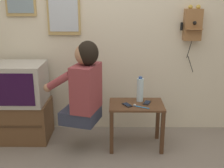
# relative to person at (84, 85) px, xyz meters

# --- Properties ---
(wall_back) EXTENTS (6.80, 0.05, 2.55)m
(wall_back) POSITION_rel_person_xyz_m (0.18, 0.59, 0.53)
(wall_back) COLOR beige
(wall_back) RESTS_ON ground_plane
(side_table) EXTENTS (0.59, 0.39, 0.50)m
(side_table) POSITION_rel_person_xyz_m (0.55, 0.10, -0.35)
(side_table) COLOR #51331E
(side_table) RESTS_ON ground_plane
(person) EXTENTS (0.59, 0.50, 0.87)m
(person) POSITION_rel_person_xyz_m (0.00, 0.00, 0.00)
(person) COLOR #2D3347
(person) RESTS_ON ground_plane
(tv_stand) EXTENTS (0.61, 0.46, 0.46)m
(tv_stand) POSITION_rel_person_xyz_m (-0.75, 0.27, -0.52)
(tv_stand) COLOR brown
(tv_stand) RESTS_ON ground_plane
(television) EXTENTS (0.57, 0.47, 0.45)m
(television) POSITION_rel_person_xyz_m (-0.76, 0.25, -0.07)
(television) COLOR #ADA89E
(television) RESTS_ON tv_stand
(wall_phone_antique) EXTENTS (0.24, 0.18, 0.77)m
(wall_phone_antique) POSITION_rel_person_xyz_m (1.20, 0.51, 0.56)
(wall_phone_antique) COLOR olive
(cell_phone_held) EXTENTS (0.11, 0.14, 0.01)m
(cell_phone_held) POSITION_rel_person_xyz_m (0.45, 0.05, -0.24)
(cell_phone_held) COLOR black
(cell_phone_held) RESTS_ON side_table
(cell_phone_spare) EXTENTS (0.10, 0.14, 0.01)m
(cell_phone_spare) POSITION_rel_person_xyz_m (0.67, 0.12, -0.24)
(cell_phone_spare) COLOR black
(cell_phone_spare) RESTS_ON side_table
(water_bottle) EXTENTS (0.07, 0.07, 0.28)m
(water_bottle) POSITION_rel_person_xyz_m (0.60, 0.18, -0.11)
(water_bottle) COLOR silver
(water_bottle) RESTS_ON side_table
(toothbrush) EXTENTS (0.16, 0.09, 0.02)m
(toothbrush) POSITION_rel_person_xyz_m (0.59, -0.01, -0.24)
(toothbrush) COLOR #338CD8
(toothbrush) RESTS_ON side_table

